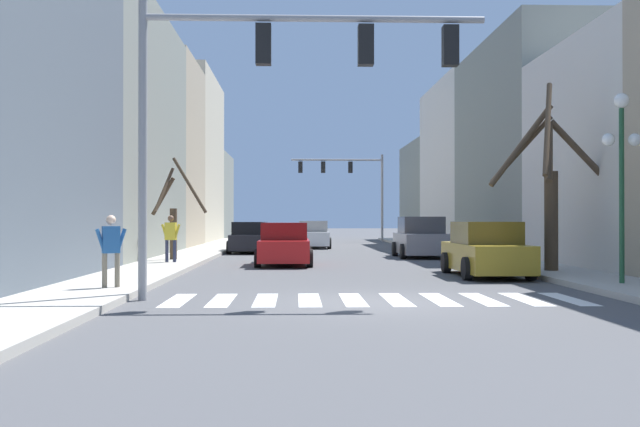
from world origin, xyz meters
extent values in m
plane|color=#4C4C4F|center=(0.00, 0.00, 0.00)|extent=(240.00, 240.00, 0.00)
cube|color=#ADA89E|center=(-6.17, 0.00, 0.07)|extent=(2.28, 90.00, 0.15)
cube|color=gray|center=(-10.31, 16.95, 5.29)|extent=(6.00, 14.16, 10.58)
cube|color=tan|center=(-10.31, 28.16, 5.37)|extent=(6.00, 8.25, 10.73)
cube|color=#BCB299|center=(-10.31, 38.46, 5.86)|extent=(6.00, 12.36, 11.72)
cube|color=gray|center=(-10.31, 49.30, 3.60)|extent=(6.00, 9.31, 7.19)
cube|color=gray|center=(10.31, 20.58, 5.08)|extent=(6.00, 12.49, 10.17)
cube|color=beige|center=(10.31, 32.69, 5.17)|extent=(6.00, 11.73, 10.34)
cube|color=gray|center=(10.31, 43.83, 3.83)|extent=(6.00, 10.55, 7.66)
cube|color=white|center=(-4.05, 0.53, 0.00)|extent=(0.45, 2.60, 0.01)
cube|color=white|center=(-3.15, 0.53, 0.00)|extent=(0.45, 2.60, 0.01)
cube|color=white|center=(-2.25, 0.53, 0.00)|extent=(0.45, 2.60, 0.01)
cube|color=white|center=(-1.35, 0.53, 0.00)|extent=(0.45, 2.60, 0.01)
cube|color=white|center=(-0.45, 0.53, 0.00)|extent=(0.45, 2.60, 0.01)
cube|color=white|center=(0.45, 0.53, 0.00)|extent=(0.45, 2.60, 0.01)
cube|color=white|center=(1.35, 0.53, 0.00)|extent=(0.45, 2.60, 0.01)
cube|color=white|center=(2.25, 0.53, 0.00)|extent=(0.45, 2.60, 0.01)
cube|color=white|center=(3.15, 0.53, 0.00)|extent=(0.45, 2.60, 0.01)
cube|color=white|center=(4.05, 0.53, 0.00)|extent=(0.45, 2.60, 0.01)
cylinder|color=gray|center=(-4.78, 0.56, 3.12)|extent=(0.18, 0.18, 6.23)
cylinder|color=gray|center=(-1.24, 0.56, 5.83)|extent=(7.08, 0.14, 0.14)
cube|color=black|center=(-2.30, 0.56, 5.28)|extent=(0.32, 0.28, 0.84)
cube|color=black|center=(-0.18, 0.56, 5.28)|extent=(0.32, 0.28, 0.84)
cube|color=black|center=(1.59, 0.56, 5.28)|extent=(0.32, 0.28, 0.84)
cylinder|color=gray|center=(4.78, 40.21, 3.23)|extent=(0.18, 0.18, 6.45)
cylinder|color=gray|center=(1.42, 40.21, 6.05)|extent=(6.72, 0.14, 0.14)
cube|color=black|center=(2.43, 40.21, 5.50)|extent=(0.32, 0.28, 0.84)
cube|color=black|center=(0.41, 40.21, 5.50)|extent=(0.32, 0.28, 0.84)
cube|color=black|center=(-1.27, 40.21, 5.50)|extent=(0.32, 0.28, 0.84)
cylinder|color=#1E4C2D|center=(6.12, 2.61, 2.23)|extent=(0.12, 0.12, 4.16)
sphere|color=white|center=(6.12, 2.61, 4.49)|extent=(0.36, 0.36, 0.36)
sphere|color=white|center=(5.80, 2.61, 3.56)|extent=(0.31, 0.31, 0.31)
sphere|color=white|center=(6.44, 2.61, 3.56)|extent=(0.31, 0.31, 0.31)
cube|color=black|center=(-3.88, 22.14, 0.55)|extent=(1.80, 4.41, 0.75)
cube|color=black|center=(-3.88, 22.14, 1.23)|extent=(1.65, 2.29, 0.61)
cylinder|color=black|center=(-4.80, 23.51, 0.32)|extent=(0.22, 0.64, 0.64)
cylinder|color=black|center=(-2.96, 23.51, 0.32)|extent=(0.22, 0.64, 0.64)
cylinder|color=black|center=(-4.80, 20.77, 0.32)|extent=(0.22, 0.64, 0.64)
cylinder|color=black|center=(-2.96, 20.77, 0.32)|extent=(0.22, 0.64, 0.64)
cube|color=red|center=(-2.04, 12.37, 0.55)|extent=(1.76, 4.71, 0.75)
cube|color=maroon|center=(-2.04, 12.37, 1.24)|extent=(1.62, 2.45, 0.61)
cylinder|color=black|center=(-1.14, 10.91, 0.32)|extent=(0.22, 0.64, 0.64)
cylinder|color=black|center=(-2.94, 10.91, 0.32)|extent=(0.22, 0.64, 0.64)
cylinder|color=black|center=(-1.14, 13.83, 0.32)|extent=(0.22, 0.64, 0.64)
cylinder|color=black|center=(-2.94, 13.83, 0.32)|extent=(0.22, 0.64, 0.64)
cube|color=white|center=(-0.63, 28.40, 0.56)|extent=(1.73, 4.90, 0.77)
cube|color=gray|center=(-0.63, 28.40, 1.25)|extent=(1.59, 2.55, 0.63)
cylinder|color=black|center=(0.25, 26.88, 0.32)|extent=(0.22, 0.64, 0.64)
cylinder|color=black|center=(-1.51, 26.88, 0.32)|extent=(0.22, 0.64, 0.64)
cylinder|color=black|center=(0.25, 29.91, 0.32)|extent=(0.22, 0.64, 0.64)
cylinder|color=black|center=(-1.51, 29.91, 0.32)|extent=(0.22, 0.64, 0.64)
cube|color=gray|center=(3.83, 17.49, 0.62)|extent=(1.90, 4.20, 0.88)
cube|color=#464648|center=(3.83, 17.49, 1.41)|extent=(1.75, 2.18, 0.72)
cylinder|color=black|center=(2.86, 18.79, 0.32)|extent=(0.22, 0.64, 0.64)
cylinder|color=black|center=(4.80, 18.79, 0.32)|extent=(0.22, 0.64, 0.64)
cylinder|color=black|center=(2.86, 16.19, 0.32)|extent=(0.22, 0.64, 0.64)
cylinder|color=black|center=(4.80, 16.19, 0.32)|extent=(0.22, 0.64, 0.64)
cube|color=#A38423|center=(3.92, 6.73, 0.57)|extent=(1.73, 4.58, 0.78)
cube|color=#594813|center=(3.92, 6.73, 1.28)|extent=(1.59, 2.38, 0.64)
cylinder|color=black|center=(3.04, 8.15, 0.32)|extent=(0.22, 0.64, 0.64)
cylinder|color=black|center=(4.80, 8.15, 0.32)|extent=(0.22, 0.64, 0.64)
cylinder|color=black|center=(3.04, 5.32, 0.32)|extent=(0.22, 0.64, 0.64)
cylinder|color=black|center=(4.80, 5.32, 0.32)|extent=(0.22, 0.64, 0.64)
cylinder|color=#282D47|center=(-5.91, 11.65, 0.54)|extent=(0.12, 0.12, 0.78)
cylinder|color=#282D47|center=(-6.19, 11.70, 0.54)|extent=(0.12, 0.12, 0.78)
cube|color=gold|center=(-6.05, 11.68, 1.24)|extent=(0.42, 0.28, 0.62)
sphere|color=brown|center=(-6.05, 11.68, 1.69)|extent=(0.22, 0.22, 0.22)
cylinder|color=gold|center=(-5.83, 11.64, 1.20)|extent=(0.28, 0.13, 0.60)
cylinder|color=gold|center=(-6.26, 11.72, 1.20)|extent=(0.28, 0.13, 0.60)
cylinder|color=#7A705B|center=(-5.62, 1.94, 0.53)|extent=(0.11, 0.11, 0.76)
cylinder|color=#7A705B|center=(-5.87, 1.83, 0.53)|extent=(0.11, 0.11, 0.76)
cube|color=#235693|center=(-5.75, 1.88, 1.21)|extent=(0.43, 0.34, 0.60)
sphere|color=beige|center=(-5.75, 1.88, 1.65)|extent=(0.21, 0.21, 0.21)
cylinder|color=#235693|center=(-5.55, 1.97, 1.17)|extent=(0.27, 0.18, 0.58)
cylinder|color=#235693|center=(-5.94, 1.79, 1.17)|extent=(0.27, 0.18, 0.58)
cylinder|color=#473828|center=(5.94, 7.01, 1.62)|extent=(0.40, 0.40, 2.94)
cylinder|color=#473828|center=(5.65, 6.30, 3.60)|extent=(0.72, 1.58, 1.94)
cylinder|color=#473828|center=(6.81, 6.94, 3.63)|extent=(1.88, 0.34, 2.01)
cylinder|color=#473828|center=(4.99, 6.83, 3.84)|extent=(2.04, 0.56, 2.50)
cylinder|color=#473828|center=(5.55, 6.16, 4.27)|extent=(0.88, 1.84, 2.92)
cylinder|color=#473828|center=(5.08, 7.09, 3.75)|extent=(1.84, 0.33, 2.04)
cylinder|color=#473828|center=(-6.26, 13.54, 1.11)|extent=(0.27, 0.27, 1.92)
cylinder|color=#473828|center=(-5.63, 13.39, 2.95)|extent=(1.37, 0.44, 2.14)
cylinder|color=#473828|center=(-6.66, 13.59, 2.54)|extent=(0.93, 0.26, 1.47)
cylinder|color=#473828|center=(-6.52, 13.04, 2.77)|extent=(0.61, 1.10, 1.71)
camera|label=1|loc=(-1.64, -14.91, 1.67)|focal=42.00mm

